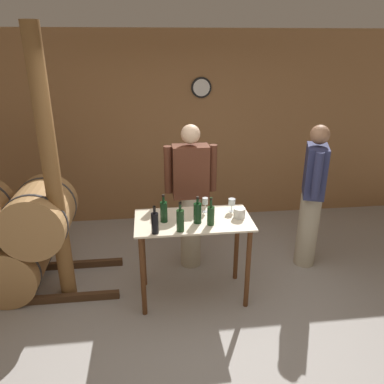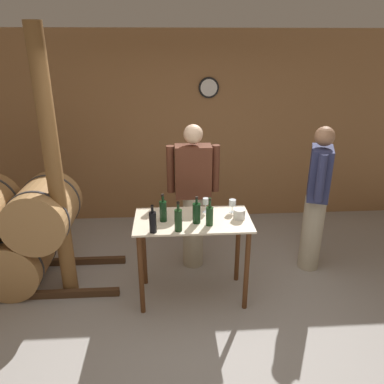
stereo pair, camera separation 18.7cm
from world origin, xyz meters
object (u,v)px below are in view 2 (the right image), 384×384
ice_bucket (239,214)px  person_host (317,197)px  wine_bottle_right (197,213)px  wine_glass_near_center (232,203)px  wooden_post (54,174)px  wine_glass_near_left (205,202)px  person_visitor_with_scarf (193,195)px  wine_bottle_center (178,220)px  wine_bottle_left (163,211)px  wine_bottle_far_right (210,215)px  wine_bottle_far_left (153,222)px

ice_bucket → person_host: bearing=26.1°
wine_bottle_right → wine_glass_near_center: wine_bottle_right is taller
wooden_post → ice_bucket: 1.84m
wine_glass_near_left → person_visitor_with_scarf: (-0.10, 0.45, -0.11)m
wine_bottle_right → person_host: person_host is taller
wooden_post → wine_glass_near_center: bearing=-1.1°
wooden_post → wine_bottle_center: (1.18, -0.40, -0.34)m
wine_bottle_left → ice_bucket: wine_bottle_left is taller
wine_bottle_center → wine_bottle_left: bearing=123.7°
wooden_post → wine_bottle_center: 1.29m
wine_bottle_far_right → wine_glass_near_center: wine_bottle_far_right is taller
wine_bottle_left → wooden_post: bearing=169.8°
wine_bottle_left → person_host: person_host is taller
wooden_post → wine_glass_near_center: 1.78m
wine_bottle_right → wine_glass_near_center: 0.44m
wine_bottle_far_right → wine_bottle_right: bearing=154.3°
wine_bottle_far_right → wine_glass_near_left: wine_bottle_far_right is taller
wine_bottle_right → ice_bucket: size_ratio=2.34×
wine_bottle_left → wine_bottle_far_right: wine_bottle_left is taller
wine_bottle_right → wine_glass_near_left: size_ratio=1.75×
wine_bottle_right → wine_bottle_far_left: bearing=-157.9°
wine_bottle_far_left → wine_bottle_far_right: size_ratio=0.97×
wine_bottle_left → ice_bucket: bearing=0.2°
wooden_post → wine_bottle_center: bearing=-18.7°
wine_bottle_left → wine_bottle_far_right: bearing=-14.7°
wine_bottle_far_left → person_host: person_host is taller
wine_bottle_left → wine_glass_near_center: (0.70, 0.15, -0.01)m
person_host → wine_bottle_left: bearing=-164.5°
wine_bottle_left → wine_bottle_center: wine_bottle_center is taller
wine_bottle_left → wine_bottle_right: size_ratio=1.04×
wine_bottle_center → person_visitor_with_scarf: size_ratio=0.17×
wooden_post → person_host: wooden_post is taller
wine_bottle_center → wine_bottle_far_right: size_ratio=1.04×
wine_bottle_far_left → person_visitor_with_scarf: person_visitor_with_scarf is taller
wine_bottle_left → wine_glass_near_left: 0.46m
wine_bottle_far_left → person_visitor_with_scarf: bearing=63.6°
person_visitor_with_scarf → wine_bottle_far_left: bearing=-116.4°
wooden_post → wine_bottle_far_left: bearing=-23.6°
wine_bottle_far_left → wine_bottle_center: (0.23, 0.01, 0.01)m
wooden_post → person_visitor_with_scarf: wooden_post is taller
wooden_post → wine_bottle_center: wooden_post is taller
wine_bottle_far_right → wine_glass_near_left: 0.29m
wine_bottle_far_left → wine_glass_near_center: bearing=25.6°
person_host → wooden_post: bearing=-174.0°
wine_bottle_center → wine_glass_near_left: size_ratio=1.86×
wine_bottle_far_left → wine_glass_near_center: (0.80, 0.38, -0.00)m
wine_bottle_far_right → wine_glass_near_center: (0.26, 0.27, 0.00)m
wine_bottle_left → person_visitor_with_scarf: size_ratio=0.17×
wine_bottle_left → ice_bucket: 0.75m
wine_bottle_far_left → ice_bucket: wine_bottle_far_left is taller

